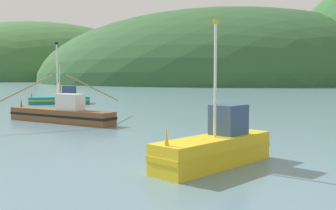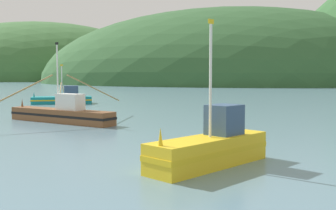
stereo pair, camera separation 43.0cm
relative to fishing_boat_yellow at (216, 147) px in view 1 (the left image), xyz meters
The scene contains 5 objects.
hill_far_right 162.59m from the fishing_boat_yellow, 91.83° to the left, with size 163.68×130.95×61.98m, color #2D562D.
hill_far_center 247.13m from the fishing_boat_yellow, 119.80° to the left, with size 164.12×131.29×68.66m, color #386633.
fishing_boat_yellow is the anchor object (origin of this frame).
fishing_boat_brown 19.24m from the fishing_boat_yellow, 134.49° to the left, with size 10.62×14.08×6.65m.
fishing_boat_teal 40.38m from the fishing_boat_yellow, 123.86° to the left, with size 8.26×13.06×5.25m.
Camera 1 is at (5.56, -4.90, 4.12)m, focal length 44.01 mm.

